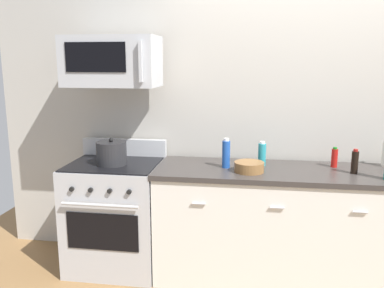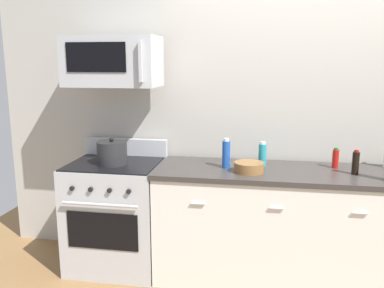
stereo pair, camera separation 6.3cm
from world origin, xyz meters
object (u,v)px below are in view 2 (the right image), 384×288
object	(u,v)px
bottle_soda_blue	(226,154)
bottle_soy_sauce_dark	(356,163)
bottle_hot_sauce_red	(335,158)
bottle_dish_soap	(262,154)
stockpot	(112,153)
range_oven	(117,214)
microwave	(113,61)
bowl_wooden_salad	(249,167)

from	to	relation	value
bottle_soda_blue	bottle_soy_sauce_dark	bearing A→B (deg)	-1.97
bottle_hot_sauce_red	bottle_dish_soap	size ratio (longest dim) A/B	0.82
bottle_soy_sauce_dark	stockpot	world-z (taller)	stockpot
bottle_hot_sauce_red	bottle_soy_sauce_dark	bearing A→B (deg)	-56.40
bottle_soda_blue	bottle_dish_soap	bearing A→B (deg)	20.20
range_oven	bottle_soda_blue	world-z (taller)	bottle_soda_blue
microwave	bottle_soda_blue	size ratio (longest dim) A/B	3.12
bottle_soy_sauce_dark	bowl_wooden_salad	size ratio (longest dim) A/B	0.82
bottle_dish_soap	microwave	bearing A→B (deg)	-177.16
bottle_dish_soap	stockpot	bearing A→B (deg)	-172.57
bottle_hot_sauce_red	stockpot	xyz separation A→B (m)	(-1.79, -0.19, 0.02)
bottle_soda_blue	bottle_dish_soap	xyz separation A→B (m)	(0.28, 0.10, -0.02)
bottle_hot_sauce_red	bottle_soda_blue	world-z (taller)	bottle_soda_blue
bottle_hot_sauce_red	bowl_wooden_salad	bearing A→B (deg)	-160.23
range_oven	bottle_soy_sauce_dark	size ratio (longest dim) A/B	5.68
bottle_soda_blue	bottle_dish_soap	size ratio (longest dim) A/B	1.20
bottle_soda_blue	bottle_soy_sauce_dark	size ratio (longest dim) A/B	1.27
bottle_soda_blue	bowl_wooden_salad	distance (m)	0.22
stockpot	range_oven	bearing A→B (deg)	90.00
range_oven	bowl_wooden_salad	world-z (taller)	range_oven
bottle_hot_sauce_red	bowl_wooden_salad	xyz separation A→B (m)	(-0.67, -0.24, -0.04)
microwave	bowl_wooden_salad	xyz separation A→B (m)	(1.11, -0.15, -0.79)
bottle_hot_sauce_red	bottle_dish_soap	world-z (taller)	bottle_dish_soap
range_oven	microwave	bearing A→B (deg)	89.71
bottle_hot_sauce_red	bowl_wooden_salad	world-z (taller)	bottle_hot_sauce_red
bowl_wooden_salad	bottle_soda_blue	bearing A→B (deg)	151.03
bottle_hot_sauce_red	range_oven	bearing A→B (deg)	-175.53
range_oven	bowl_wooden_salad	xyz separation A→B (m)	(1.11, -0.10, 0.49)
bottle_dish_soap	stockpot	world-z (taller)	stockpot
bottle_soy_sauce_dark	microwave	bearing A→B (deg)	177.66
range_oven	bottle_dish_soap	xyz separation A→B (m)	(1.21, 0.10, 0.55)
bottle_soy_sauce_dark	stockpot	bearing A→B (deg)	-179.38
range_oven	stockpot	world-z (taller)	stockpot
bottle_soda_blue	bottle_soy_sauce_dark	world-z (taller)	bottle_soda_blue
bowl_wooden_salad	bottle_soy_sauce_dark	bearing A→B (deg)	5.00
bottle_hot_sauce_red	bottle_soy_sauce_dark	size ratio (longest dim) A/B	0.86
bottle_hot_sauce_red	stockpot	distance (m)	1.80
range_oven	bottle_hot_sauce_red	bearing A→B (deg)	4.47
bottle_dish_soap	range_oven	bearing A→B (deg)	-175.06
stockpot	bowl_wooden_salad	bearing A→B (deg)	-2.48
bowl_wooden_salad	range_oven	bearing A→B (deg)	174.79
bottle_soda_blue	stockpot	world-z (taller)	bottle_soda_blue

